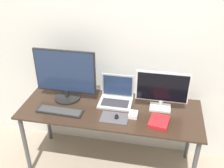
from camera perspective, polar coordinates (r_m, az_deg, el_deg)
The scene contains 10 objects.
wall_back at distance 2.55m, azimuth 1.34°, elevation 9.22°, with size 7.00×0.05×2.50m.
desk at distance 2.52m, azimuth -0.35°, elevation -6.89°, with size 1.69×0.63×0.72m.
monitor_left at distance 2.53m, azimuth -10.12°, elevation 1.81°, with size 0.59×0.26×0.51m.
monitor_right at distance 2.40m, azimuth 10.84°, elevation -1.23°, with size 0.47×0.13×0.38m.
laptop at distance 2.55m, azimuth 0.95°, elevation -2.51°, with size 0.32×0.25×0.25m.
keyboard at distance 2.47m, azimuth -11.28°, elevation -5.80°, with size 0.44×0.13×0.02m.
mousepad at distance 2.35m, azimuth 0.52°, elevation -7.35°, with size 0.24×0.17×0.00m.
mouse at distance 2.34m, azimuth 1.00°, elevation -7.08°, with size 0.04×0.06×0.03m.
book at distance 2.31m, azimuth 10.18°, elevation -8.13°, with size 0.19×0.21×0.04m.
power_brick at distance 2.37m, azimuth 4.64°, elevation -6.65°, with size 0.08×0.10×0.04m.
Camera 1 is at (0.41, -1.66, 2.15)m, focal length 42.00 mm.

